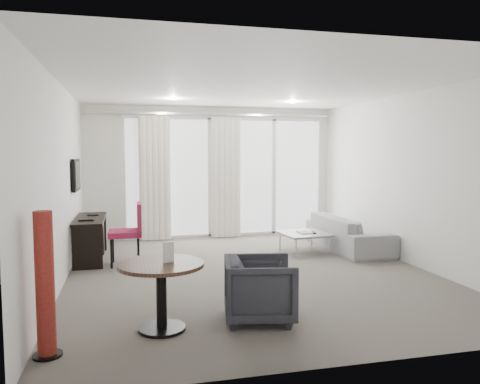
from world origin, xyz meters
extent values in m
cube|color=#5D584F|center=(0.00, 0.00, 0.00)|extent=(5.00, 6.00, 0.00)
cube|color=white|center=(0.00, 0.00, 2.60)|extent=(5.00, 6.00, 0.00)
cube|color=silver|center=(-2.50, 0.00, 1.30)|extent=(0.00, 6.00, 2.60)
cube|color=silver|center=(2.50, 0.00, 1.30)|extent=(0.00, 6.00, 2.60)
cube|color=silver|center=(0.00, -3.00, 1.30)|extent=(5.00, 0.00, 2.60)
cylinder|color=#FFE0B2|center=(-0.90, 1.60, 2.59)|extent=(0.12, 0.12, 0.02)
cylinder|color=#FFE0B2|center=(1.20, 1.60, 2.59)|extent=(0.12, 0.12, 0.02)
cylinder|color=maroon|center=(-2.36, -2.24, 0.61)|extent=(0.25, 0.25, 1.23)
imported|color=#292930|center=(-0.39, -1.85, 0.32)|extent=(0.82, 0.80, 0.64)
imported|color=gray|center=(2.09, 1.14, 0.29)|extent=(0.79, 2.01, 0.59)
cube|color=#4D4D50|center=(0.30, 4.50, -0.06)|extent=(5.60, 3.00, 0.12)
camera|label=1|loc=(-1.68, -6.31, 1.71)|focal=35.00mm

